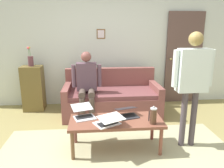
# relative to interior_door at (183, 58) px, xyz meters

# --- Properties ---
(ground_plane) EXTENTS (7.68, 7.68, 0.00)m
(ground_plane) POSITION_rel_interior_door_xyz_m (1.75, 2.11, -1.02)
(ground_plane) COLOR olive
(area_rug) EXTENTS (3.33, 1.56, 0.01)m
(area_rug) POSITION_rel_interior_door_xyz_m (1.75, 2.05, -1.02)
(area_rug) COLOR tan
(area_rug) RESTS_ON ground_plane
(back_wall) EXTENTS (7.04, 0.11, 2.70)m
(back_wall) POSITION_rel_interior_door_xyz_m (1.75, -0.09, 0.33)
(back_wall) COLOR silver
(back_wall) RESTS_ON ground_plane
(interior_door) EXTENTS (0.82, 0.09, 2.05)m
(interior_door) POSITION_rel_interior_door_xyz_m (0.00, 0.00, 0.00)
(interior_door) COLOR brown
(interior_door) RESTS_ON ground_plane
(couch) EXTENTS (1.87, 0.90, 0.88)m
(couch) POSITION_rel_interior_door_xyz_m (1.70, 0.61, -0.72)
(couch) COLOR brown
(couch) RESTS_ON ground_plane
(coffee_table) EXTENTS (1.30, 0.55, 0.45)m
(coffee_table) POSITION_rel_interior_door_xyz_m (1.75, 1.95, -0.62)
(coffee_table) COLOR brown
(coffee_table) RESTS_ON ground_plane
(laptop_left) EXTENTS (0.39, 0.44, 0.15)m
(laptop_left) POSITION_rel_interior_door_xyz_m (2.21, 1.81, -0.53)
(laptop_left) COLOR silver
(laptop_left) RESTS_ON coffee_table
(laptop_center) EXTENTS (0.36, 0.35, 0.13)m
(laptop_center) POSITION_rel_interior_door_xyz_m (1.58, 1.84, -0.53)
(laptop_center) COLOR #28282D
(laptop_center) RESTS_ON coffee_table
(laptop_right) EXTENTS (0.44, 0.45, 0.14)m
(laptop_right) POSITION_rel_interior_door_xyz_m (1.87, 2.10, -0.53)
(laptop_right) COLOR silver
(laptop_right) RESTS_ON coffee_table
(french_press) EXTENTS (0.11, 0.09, 0.25)m
(french_press) POSITION_rel_interior_door_xyz_m (1.27, 2.12, -0.46)
(french_press) COLOR #4C3323
(french_press) RESTS_ON coffee_table
(side_shelf) EXTENTS (0.42, 0.32, 0.94)m
(side_shelf) POSITION_rel_interior_door_xyz_m (3.32, 0.27, -0.55)
(side_shelf) COLOR brown
(side_shelf) RESTS_ON ground_plane
(flower_vase) EXTENTS (0.11, 0.11, 0.39)m
(flower_vase) POSITION_rel_interior_door_xyz_m (3.32, 0.27, 0.04)
(flower_vase) COLOR brown
(flower_vase) RESTS_ON side_shelf
(person_standing) EXTENTS (0.58, 0.19, 1.65)m
(person_standing) POSITION_rel_interior_door_xyz_m (0.70, 1.94, 0.03)
(person_standing) COLOR #4B4247
(person_standing) RESTS_ON ground_plane
(person_seated) EXTENTS (0.55, 0.51, 1.28)m
(person_seated) POSITION_rel_interior_door_xyz_m (2.18, 0.84, -0.30)
(person_seated) COLOR #4D3F37
(person_seated) RESTS_ON ground_plane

